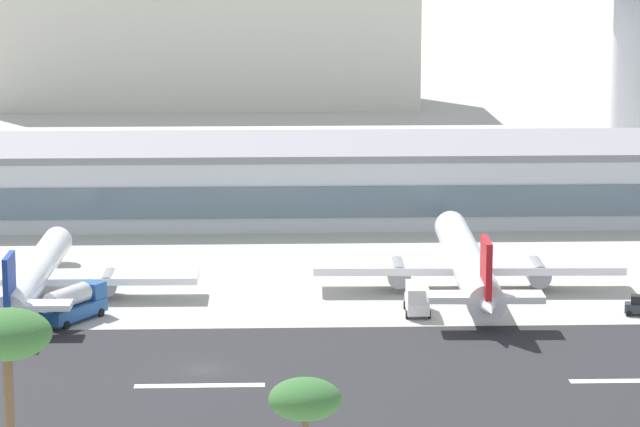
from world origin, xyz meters
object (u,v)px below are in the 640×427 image
(terminal_building, at_px, (256,179))
(airliner_navy_tail_gate_1, at_px, (33,277))
(palm_tree_0, at_px, (305,401))
(service_baggage_tug_2, at_px, (640,306))
(service_fuel_truck_0, at_px, (74,303))
(control_tower, at_px, (636,33))
(airliner_red_tail_gate_2, at_px, (468,265))
(palm_tree_3, at_px, (7,338))
(distant_hotel_block, at_px, (200,29))
(service_box_truck_1, at_px, (417,298))

(terminal_building, xyz_separation_m, airliner_navy_tail_gate_1, (-24.91, -49.73, -2.60))
(terminal_building, xyz_separation_m, palm_tree_0, (3.82, -118.25, 4.54))
(terminal_building, bearing_deg, service_baggage_tug_2, -54.72)
(service_fuel_truck_0, bearing_deg, service_baggage_tug_2, -58.42)
(service_fuel_truck_0, bearing_deg, control_tower, -10.31)
(airliner_red_tail_gate_2, relative_size, palm_tree_0, 4.09)
(service_baggage_tug_2, height_order, palm_tree_3, palm_tree_3)
(distant_hotel_block, relative_size, palm_tree_3, 6.36)
(control_tower, bearing_deg, airliner_red_tail_gate_2, -115.36)
(control_tower, height_order, airliner_navy_tail_gate_1, control_tower)
(control_tower, relative_size, palm_tree_3, 2.34)
(service_fuel_truck_0, relative_size, palm_tree_0, 0.76)
(distant_hotel_block, height_order, airliner_navy_tail_gate_1, distant_hotel_block)
(distant_hotel_block, xyz_separation_m, service_baggage_tug_2, (55.08, -193.44, -16.39))
(airliner_navy_tail_gate_1, height_order, palm_tree_3, palm_tree_3)
(service_fuel_truck_0, bearing_deg, terminal_building, 13.34)
(service_fuel_truck_0, relative_size, palm_tree_3, 0.55)
(airliner_red_tail_gate_2, bearing_deg, palm_tree_3, 149.89)
(service_box_truck_1, distance_m, service_baggage_tug_2, 24.13)
(airliner_red_tail_gate_2, relative_size, service_baggage_tug_2, 13.37)
(distant_hotel_block, bearing_deg, palm_tree_3, -90.82)
(terminal_building, distance_m, airliner_navy_tail_gate_1, 55.68)
(service_baggage_tug_2, distance_m, palm_tree_0, 70.89)
(airliner_navy_tail_gate_1, xyz_separation_m, service_box_truck_1, (42.58, -7.70, -0.90))
(distant_hotel_block, distance_m, service_baggage_tug_2, 201.80)
(airliner_navy_tail_gate_1, height_order, service_fuel_truck_0, airliner_navy_tail_gate_1)
(control_tower, distance_m, distant_hotel_block, 126.94)
(terminal_building, relative_size, service_baggage_tug_2, 45.58)
(service_box_truck_1, xyz_separation_m, palm_tree_3, (-34.58, -57.20, 11.71))
(service_fuel_truck_0, height_order, palm_tree_0, palm_tree_0)
(airliner_red_tail_gate_2, height_order, palm_tree_0, palm_tree_0)
(palm_tree_3, bearing_deg, airliner_navy_tail_gate_1, 97.02)
(airliner_red_tail_gate_2, bearing_deg, service_box_truck_1, 146.77)
(control_tower, xyz_separation_m, service_fuel_truck_0, (-81.95, -92.35, -21.62))
(airliner_navy_tail_gate_1, xyz_separation_m, palm_tree_0, (28.72, -68.51, 7.14))
(control_tower, relative_size, service_box_truck_1, 5.97)
(terminal_building, xyz_separation_m, distant_hotel_block, (-13.34, 134.44, 12.15))
(airliner_navy_tail_gate_1, distance_m, airliner_red_tail_gate_2, 49.53)
(palm_tree_3, bearing_deg, service_box_truck_1, 58.84)
(service_baggage_tug_2, bearing_deg, palm_tree_3, 56.55)
(control_tower, xyz_separation_m, service_baggage_tug_2, (-21.01, -92.02, -22.60))
(airliner_red_tail_gate_2, relative_size, palm_tree_3, 2.99)
(service_baggage_tug_2, bearing_deg, airliner_red_tail_gate_2, -20.68)
(terminal_building, bearing_deg, airliner_red_tail_gate_2, -62.66)
(control_tower, relative_size, service_fuel_truck_0, 4.22)
(distant_hotel_block, xyz_separation_m, airliner_navy_tail_gate_1, (-11.57, -184.17, -14.74))
(palm_tree_0, bearing_deg, service_fuel_truck_0, 111.34)
(service_fuel_truck_0, xyz_separation_m, palm_tree_3, (2.29, -55.30, 11.47))
(palm_tree_3, bearing_deg, terminal_building, 81.61)
(control_tower, bearing_deg, service_box_truck_1, -116.49)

